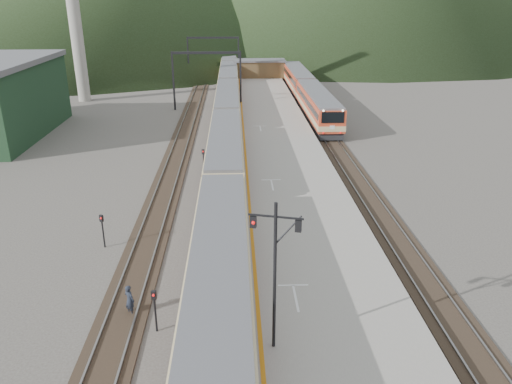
{
  "coord_description": "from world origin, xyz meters",
  "views": [
    {
      "loc": [
        0.86,
        -15.25,
        15.28
      ],
      "look_at": [
        2.33,
        18.04,
        2.0
      ],
      "focal_mm": 35.0,
      "sensor_mm": 36.0,
      "label": 1
    }
  ],
  "objects_px": {
    "main_train": "(228,104)",
    "signal_mast": "(275,263)",
    "second_train": "(306,90)",
    "worker": "(130,300)"
  },
  "relations": [
    {
      "from": "main_train",
      "to": "second_train",
      "type": "bearing_deg",
      "value": 38.72
    },
    {
      "from": "second_train",
      "to": "worker",
      "type": "height_order",
      "value": "second_train"
    },
    {
      "from": "main_train",
      "to": "worker",
      "type": "xyz_separation_m",
      "value": [
        -4.61,
        -42.17,
        -1.24
      ]
    },
    {
      "from": "second_train",
      "to": "worker",
      "type": "relative_size",
      "value": 24.46
    },
    {
      "from": "main_train",
      "to": "worker",
      "type": "height_order",
      "value": "main_train"
    },
    {
      "from": "main_train",
      "to": "signal_mast",
      "type": "bearing_deg",
      "value": -87.02
    },
    {
      "from": "second_train",
      "to": "signal_mast",
      "type": "xyz_separation_m",
      "value": [
        -9.09,
        -55.45,
        3.08
      ]
    },
    {
      "from": "main_train",
      "to": "second_train",
      "type": "distance_m",
      "value": 14.74
    },
    {
      "from": "second_train",
      "to": "main_train",
      "type": "bearing_deg",
      "value": -141.28
    },
    {
      "from": "main_train",
      "to": "signal_mast",
      "type": "xyz_separation_m",
      "value": [
        2.41,
        -46.23,
        3.07
      ]
    }
  ]
}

